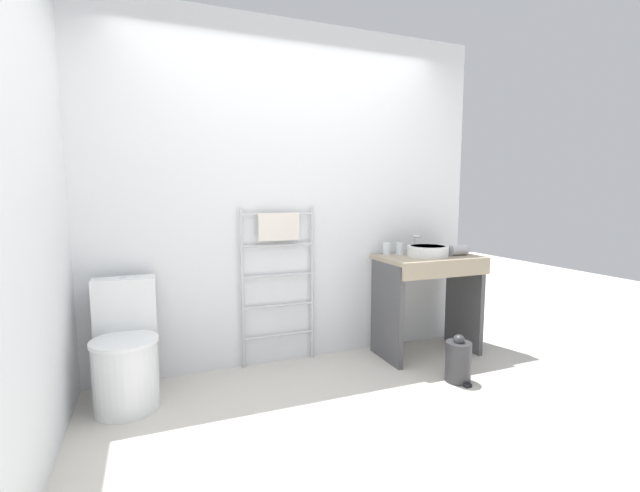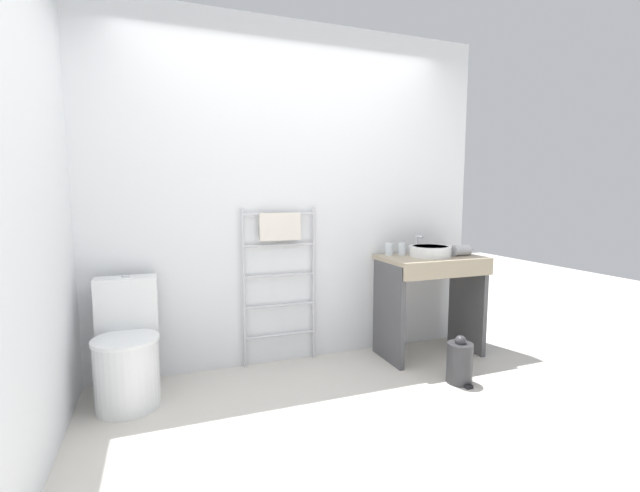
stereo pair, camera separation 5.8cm
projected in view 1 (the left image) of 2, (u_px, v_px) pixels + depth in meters
The scene contains 12 objects.
ground_plane at pixel (364, 444), 2.31m from camera, with size 12.00×12.00×0.00m, color beige.
wall_back at pixel (287, 196), 3.40m from camera, with size 3.28×0.12×2.65m, color silver.
wall_side at pixel (31, 197), 2.17m from camera, with size 0.12×1.93×2.65m, color silver.
toilet at pixel (126, 355), 2.71m from camera, with size 0.40×0.54×0.80m.
towel_radiator at pixel (278, 255), 3.31m from camera, with size 0.59×0.06×1.24m.
vanity_counter at pixel (428, 290), 3.55m from camera, with size 0.81×0.53×0.83m.
sink_basin at pixel (428, 251), 3.52m from camera, with size 0.34×0.34×0.08m.
faucet at pixel (415, 242), 3.69m from camera, with size 0.02×0.10×0.16m.
cup_near_wall at pixel (387, 249), 3.58m from camera, with size 0.06×0.06×0.10m.
cup_near_edge at pixel (400, 249), 3.59m from camera, with size 0.06×0.06×0.10m.
hair_dryer at pixel (458, 250), 3.58m from camera, with size 0.21×0.20×0.09m.
trash_bin at pixel (458, 361), 3.07m from camera, with size 0.18×0.22×0.35m.
Camera 1 is at (-1.02, -1.92, 1.33)m, focal length 24.00 mm.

